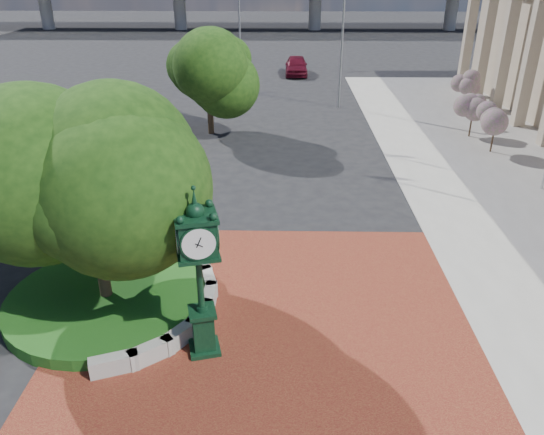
{
  "coord_description": "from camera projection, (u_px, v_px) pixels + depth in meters",
  "views": [
    {
      "loc": [
        0.42,
        -13.56,
        9.78
      ],
      "look_at": [
        0.1,
        1.5,
        2.35
      ],
      "focal_mm": 35.0,
      "sensor_mm": 36.0,
      "label": 1
    }
  ],
  "objects": [
    {
      "name": "post_clock",
      "position": [
        199.0,
        268.0,
        13.47
      ],
      "size": [
        1.2,
        1.2,
        4.86
      ],
      "color": "black",
      "rests_on": "ground"
    },
    {
      "name": "planter_wall",
      "position": [
        180.0,
        298.0,
        16.42
      ],
      "size": [
        2.96,
        6.77,
        0.54
      ],
      "color": "#9E9B93",
      "rests_on": "ground"
    },
    {
      "name": "tree_street",
      "position": [
        209.0,
        80.0,
        31.28
      ],
      "size": [
        4.4,
        4.4,
        5.45
      ],
      "color": "#38281C",
      "rests_on": "ground"
    },
    {
      "name": "shrub_far",
      "position": [
        468.0,
        85.0,
        37.66
      ],
      "size": [
        1.2,
        1.2,
        2.2
      ],
      "color": "#38281C",
      "rests_on": "ground"
    },
    {
      "name": "shrub_mid",
      "position": [
        473.0,
        111.0,
        31.33
      ],
      "size": [
        1.2,
        1.2,
        2.2
      ],
      "color": "#38281C",
      "rests_on": "ground"
    },
    {
      "name": "tree_planter",
      "position": [
        90.0,
        196.0,
        14.94
      ],
      "size": [
        5.2,
        5.2,
        6.33
      ],
      "color": "#38281C",
      "rests_on": "ground"
    },
    {
      "name": "ground",
      "position": [
        268.0,
        306.0,
        16.49
      ],
      "size": [
        200.0,
        200.0,
        0.0
      ],
      "primitive_type": "plane",
      "color": "black",
      "rests_on": "ground"
    },
    {
      "name": "shrub_near",
      "position": [
        495.0,
        124.0,
        28.82
      ],
      "size": [
        1.2,
        1.2,
        2.2
      ],
      "color": "#38281C",
      "rests_on": "ground"
    },
    {
      "name": "grass_bed",
      "position": [
        107.0,
        299.0,
        16.5
      ],
      "size": [
        6.1,
        6.1,
        0.4
      ],
      "primitive_type": "cylinder",
      "color": "#144012",
      "rests_on": "ground"
    },
    {
      "name": "plaza",
      "position": [
        267.0,
        326.0,
        15.58
      ],
      "size": [
        12.0,
        12.0,
        0.04
      ],
      "primitive_type": "cube",
      "color": "maroon",
      "rests_on": "ground"
    },
    {
      "name": "parked_car",
      "position": [
        296.0,
        65.0,
        48.57
      ],
      "size": [
        2.01,
        4.92,
        1.67
      ],
      "primitive_type": "imported",
      "rotation": [
        0.0,
        0.0,
        -0.01
      ],
      "color": "#500B1A",
      "rests_on": "ground"
    },
    {
      "name": "street_lamp_near",
      "position": [
        345.0,
        36.0,
        36.17
      ],
      "size": [
        1.85,
        0.69,
        8.42
      ],
      "color": "slate",
      "rests_on": "ground"
    }
  ]
}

